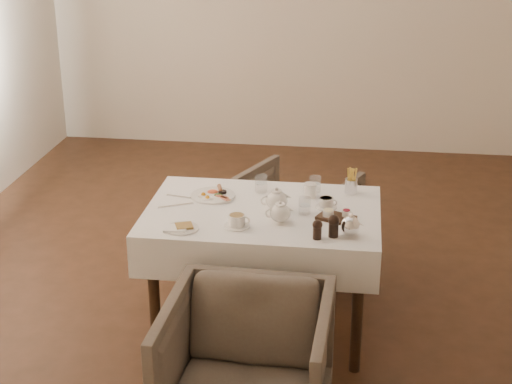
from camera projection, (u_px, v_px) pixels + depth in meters
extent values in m
plane|color=black|center=(251.00, 260.00, 5.39)|extent=(5.00, 5.00, 0.00)
plane|color=beige|center=(142.00, 206.00, 2.55)|extent=(4.50, 0.00, 4.50)
cube|color=black|center=(263.00, 216.00, 4.30)|extent=(1.20, 0.80, 0.04)
cube|color=white|center=(263.00, 229.00, 4.33)|extent=(1.28, 0.88, 0.23)
cylinder|color=black|center=(182.00, 244.00, 4.82)|extent=(0.06, 0.06, 0.70)
cylinder|color=black|center=(359.00, 255.00, 4.68)|extent=(0.06, 0.06, 0.70)
cylinder|color=black|center=(154.00, 299.00, 4.19)|extent=(0.06, 0.06, 0.70)
cylinder|color=black|center=(357.00, 313.00, 4.06)|extent=(0.06, 0.06, 0.70)
imported|color=brown|center=(246.00, 370.00, 3.59)|extent=(0.77, 0.79, 0.70)
imported|color=brown|center=(293.00, 221.00, 5.19)|extent=(0.94, 0.95, 0.66)
cylinder|color=white|center=(213.00, 195.00, 4.47)|extent=(0.25, 0.25, 0.01)
ellipsoid|color=#D35026|center=(213.00, 191.00, 4.50)|extent=(0.06, 0.06, 0.02)
cylinder|color=brown|center=(220.00, 188.00, 4.53)|extent=(0.05, 0.09, 0.02)
cylinder|color=black|center=(223.00, 192.00, 4.48)|extent=(0.05, 0.05, 0.01)
cube|color=maroon|center=(223.00, 197.00, 4.41)|extent=(0.09, 0.08, 0.01)
ellipsoid|color=#264C19|center=(218.00, 195.00, 4.45)|extent=(0.05, 0.04, 0.02)
cylinder|color=white|center=(182.00, 228.00, 4.05)|extent=(0.17, 0.17, 0.01)
cube|color=olive|center=(184.00, 226.00, 4.05)|extent=(0.11, 0.11, 0.01)
cube|color=white|center=(176.00, 229.00, 4.03)|extent=(0.12, 0.09, 0.01)
cylinder|color=white|center=(310.00, 190.00, 4.44)|extent=(0.08, 0.08, 0.08)
cylinder|color=white|center=(237.00, 226.00, 4.08)|extent=(0.14, 0.14, 0.01)
cylinder|color=white|center=(237.00, 220.00, 4.07)|extent=(0.09, 0.09, 0.06)
cylinder|color=olive|center=(237.00, 215.00, 4.06)|extent=(0.08, 0.08, 0.00)
cylinder|color=white|center=(326.00, 207.00, 4.31)|extent=(0.12, 0.12, 0.01)
cylinder|color=white|center=(326.00, 202.00, 4.30)|extent=(0.09, 0.09, 0.05)
cylinder|color=olive|center=(326.00, 198.00, 4.29)|extent=(0.07, 0.07, 0.00)
cylinder|color=silver|center=(261.00, 183.00, 4.52)|extent=(0.08, 0.08, 0.10)
cylinder|color=silver|center=(305.00, 206.00, 4.22)|extent=(0.07, 0.07, 0.09)
cylinder|color=silver|center=(315.00, 184.00, 4.52)|extent=(0.07, 0.07, 0.09)
cube|color=black|center=(336.00, 218.00, 4.17)|extent=(0.23, 0.19, 0.02)
cylinder|color=white|center=(328.00, 213.00, 4.16)|extent=(0.06, 0.06, 0.03)
cylinder|color=maroon|center=(346.00, 213.00, 4.16)|extent=(0.05, 0.05, 0.03)
cylinder|color=silver|center=(351.00, 186.00, 4.50)|extent=(0.07, 0.07, 0.09)
cube|color=silver|center=(182.00, 197.00, 4.45)|extent=(0.19, 0.05, 0.00)
cube|color=silver|center=(176.00, 205.00, 4.34)|extent=(0.19, 0.10, 0.00)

